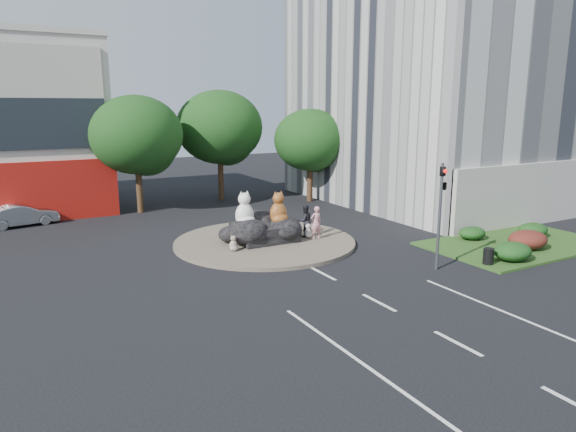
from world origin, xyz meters
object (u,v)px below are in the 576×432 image
(pedestrian_pink, at_px, (316,223))
(parked_car, at_px, (21,215))
(kitten_calico, at_px, (233,243))
(litter_bin, at_px, (488,256))
(pedestrian_dark, at_px, (305,221))
(kitten_white, at_px, (308,230))
(cat_white, at_px, (244,209))
(cat_tabby, at_px, (278,208))

(pedestrian_pink, height_order, parked_car, pedestrian_pink)
(kitten_calico, height_order, pedestrian_pink, pedestrian_pink)
(kitten_calico, distance_m, pedestrian_pink, 5.04)
(pedestrian_pink, distance_m, litter_bin, 9.16)
(pedestrian_dark, bearing_deg, kitten_white, 92.29)
(cat_white, xyz_separation_m, parked_car, (-10.42, 11.37, -1.39))
(cat_white, distance_m, parked_car, 15.48)
(kitten_calico, bearing_deg, cat_tabby, 21.35)
(pedestrian_dark, bearing_deg, parked_car, -39.88)
(parked_car, bearing_deg, pedestrian_pink, -142.57)
(kitten_white, relative_size, pedestrian_dark, 0.46)
(litter_bin, bearing_deg, pedestrian_pink, 121.93)
(kitten_calico, xyz_separation_m, pedestrian_pink, (5.02, 0.01, 0.51))
(pedestrian_dark, bearing_deg, cat_white, -4.85)
(kitten_white, xyz_separation_m, parked_car, (-14.04, 11.99, 0.08))
(cat_white, bearing_deg, pedestrian_pink, -22.85)
(kitten_calico, relative_size, parked_car, 0.20)
(pedestrian_pink, bearing_deg, kitten_calico, -1.09)
(kitten_calico, height_order, parked_car, parked_car)
(cat_tabby, height_order, kitten_white, cat_tabby)
(pedestrian_dark, height_order, litter_bin, pedestrian_dark)
(pedestrian_dark, xyz_separation_m, parked_car, (-14.03, 11.67, -0.41))
(cat_white, relative_size, pedestrian_dark, 1.09)
(pedestrian_dark, xyz_separation_m, litter_bin, (5.10, -8.52, -0.60))
(cat_tabby, distance_m, kitten_white, 2.24)
(kitten_calico, relative_size, pedestrian_dark, 0.46)
(kitten_white, bearing_deg, pedestrian_pink, -92.14)
(cat_white, distance_m, cat_tabby, 1.93)
(cat_tabby, bearing_deg, kitten_white, -14.67)
(cat_tabby, relative_size, litter_bin, 2.41)
(cat_tabby, bearing_deg, cat_white, 167.94)
(cat_white, bearing_deg, pedestrian_dark, -12.19)
(cat_white, bearing_deg, parked_car, 125.03)
(cat_white, relative_size, parked_car, 0.46)
(cat_white, height_order, litter_bin, cat_white)
(kitten_white, height_order, pedestrian_dark, pedestrian_dark)
(cat_tabby, distance_m, kitten_calico, 3.46)
(cat_tabby, bearing_deg, parked_car, 133.06)
(kitten_calico, distance_m, kitten_white, 4.79)
(kitten_white, distance_m, pedestrian_dark, 0.59)
(kitten_calico, bearing_deg, cat_white, 50.16)
(cat_white, height_order, cat_tabby, cat_white)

